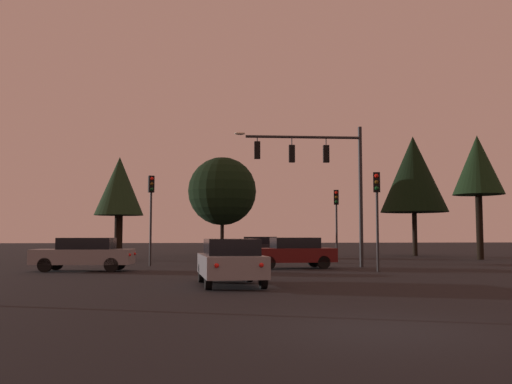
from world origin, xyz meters
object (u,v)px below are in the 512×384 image
car_far_lane (258,247)px  car_nearside_lane (231,261)px  tree_center_horizon (413,174)px  tree_left_far (119,187)px  car_crossing_right (84,254)px  tree_right_cluster (478,166)px  car_crossing_left (293,252)px  traffic_signal_mast_arm (321,168)px  traffic_light_median (336,211)px  traffic_light_corner_right (377,201)px  tree_behind_sign (222,191)px  traffic_light_corner_left (151,202)px

car_far_lane → car_nearside_lane: bearing=-99.1°
tree_center_horizon → tree_left_far: bearing=-166.0°
car_crossing_right → tree_left_far: bearing=89.1°
tree_center_horizon → tree_right_cluster: (1.69, -6.94, -0.17)m
car_crossing_left → car_crossing_right: size_ratio=0.94×
tree_center_horizon → traffic_signal_mast_arm: bearing=-127.1°
traffic_signal_mast_arm → tree_left_far: bearing=142.3°
traffic_light_median → car_crossing_right: bearing=-152.6°
car_crossing_right → car_far_lane: (9.67, 13.83, 0.00)m
traffic_light_corner_right → tree_center_horizon: bearing=63.2°
car_far_lane → tree_left_far: (-9.49, -3.19, 3.97)m
traffic_light_corner_right → car_crossing_left: 5.10m
car_nearside_lane → tree_behind_sign: (1.17, 27.10, 4.41)m
tree_center_horizon → car_crossing_left: bearing=-129.6°
tree_left_far → car_crossing_right: bearing=-90.9°
tree_behind_sign → tree_right_cluster: 19.45m
traffic_light_corner_right → tree_behind_sign: 22.02m
traffic_light_median → car_crossing_left: 7.55m
car_nearside_lane → tree_behind_sign: bearing=87.5°
car_nearside_lane → car_crossing_left: bearing=67.7°
traffic_light_median → traffic_signal_mast_arm: bearing=-112.3°
traffic_light_corner_left → car_far_lane: size_ratio=1.07×
traffic_signal_mast_arm → traffic_light_median: 6.01m
tree_behind_sign → tree_left_far: size_ratio=1.19×
traffic_light_corner_right → tree_center_horizon: size_ratio=0.47×
traffic_signal_mast_arm → traffic_light_corner_left: bearing=166.9°
traffic_signal_mast_arm → car_far_lane: bearing=98.9°
car_crossing_left → car_far_lane: bearing=90.9°
car_crossing_left → car_crossing_right: (-9.87, -1.02, 0.00)m
car_crossing_right → traffic_light_corner_left: bearing=55.4°
tree_right_cluster → traffic_light_median: bearing=-168.3°
car_crossing_left → car_far_lane: 12.81m
traffic_light_corner_right → tree_center_horizon: 20.71m
car_nearside_lane → car_crossing_right: (-6.16, 8.03, -0.00)m
car_nearside_lane → tree_right_cluster: bearing=43.9°
traffic_signal_mast_arm → traffic_light_corner_left: 9.24m
car_crossing_left → traffic_light_median: bearing=57.8°
traffic_light_median → car_crossing_left: (-3.83, -6.08, -2.33)m
traffic_light_corner_right → tree_center_horizon: tree_center_horizon is taller
traffic_signal_mast_arm → car_nearside_lane: traffic_signal_mast_arm is taller
tree_left_far → tree_right_cluster: bearing=-3.3°
traffic_light_corner_left → tree_center_horizon: (19.69, 12.27, 3.08)m
car_crossing_left → tree_left_far: (-9.69, 9.61, 3.97)m
traffic_light_corner_left → tree_behind_sign: size_ratio=0.60×
traffic_light_median → car_nearside_lane: (-7.54, -15.13, -2.33)m
traffic_signal_mast_arm → tree_behind_sign: tree_behind_sign is taller
traffic_signal_mast_arm → car_far_lane: traffic_signal_mast_arm is taller
car_nearside_lane → tree_right_cluster: tree_right_cluster is taller
car_far_lane → tree_behind_sign: 7.24m
car_crossing_left → tree_right_cluster: 17.32m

